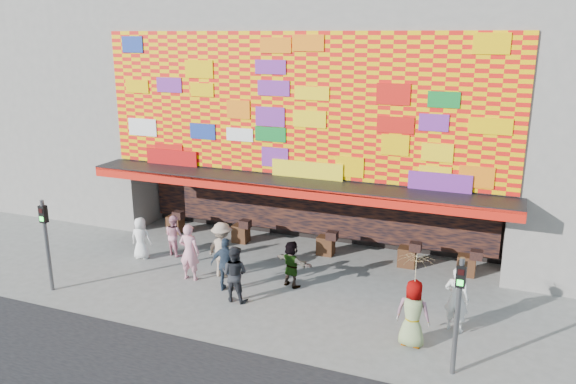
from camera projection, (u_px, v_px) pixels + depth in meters
The scene contains 15 objects.
ground at pixel (248, 303), 17.10m from camera, with size 90.00×90.00×0.00m, color slate.
shop_building at pixel (332, 101), 22.99m from camera, with size 15.20×9.40×10.00m.
neighbor_left at pixel (75, 74), 27.26m from camera, with size 11.00×8.00×12.00m, color gray.
signal_left at pixel (46, 235), 17.46m from camera, with size 0.22×0.20×3.00m.
signal_right at pixel (458, 303), 13.05m from camera, with size 0.22×0.20×3.00m.
ped_a at pixel (141, 238), 20.30m from camera, with size 0.76×0.49×1.55m, color white.
ped_b at pixel (189, 252), 18.50m from camera, with size 0.70×0.46×1.93m, color pink.
ped_c at pixel (235, 274), 17.03m from camera, with size 0.86×0.67×1.76m, color black.
ped_d at pixel (222, 250), 18.72m from camera, with size 1.23×0.71×1.91m, color gray.
ped_e at pixel (226, 264), 17.72m from camera, with size 1.03×0.43×1.76m, color #2D3B4F.
ped_f at pixel (292, 264), 18.04m from camera, with size 1.43×0.46×1.54m, color gray.
ped_g at pixel (413, 314), 14.53m from camera, with size 0.89×0.58×1.83m, color gray.
ped_h at pixel (457, 299), 15.28m from camera, with size 0.69×0.45×1.88m, color silver.
ped_i at pixel (174, 235), 20.63m from camera, with size 0.74×0.57×1.52m, color pink.
parasol at pixel (416, 270), 14.21m from camera, with size 1.06×1.08×1.81m.
Camera 1 is at (6.90, -13.98, 7.90)m, focal length 35.00 mm.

